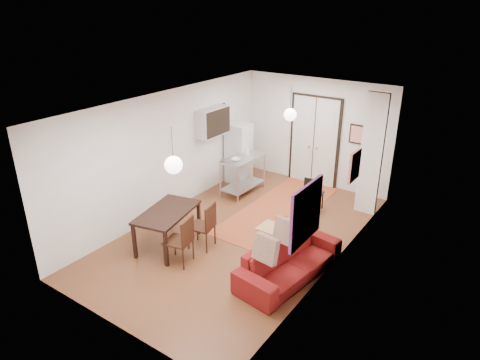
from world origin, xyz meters
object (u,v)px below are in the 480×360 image
Objects in this scene: fridge at (239,153)px; black_side_chair at (316,189)px; sofa at (290,261)px; dining_chair_far at (181,234)px; dining_table at (167,215)px; dining_chair_near at (204,220)px; kitchen_counter at (243,169)px; coffee_table at (279,232)px.

fridge is 2.57m from black_side_chair.
sofa is 2.28× the size of dining_chair_far.
dining_table is 1.60× the size of dining_chair_near.
sofa is at bearing -45.36° from fridge.
dining_table is 1.60× the size of dining_chair_far.
coffee_table is at bearing -38.74° from kitchen_counter.
coffee_table is 1.56m from dining_chair_near.
kitchen_counter is 1.32× the size of dining_chair_far.
kitchen_counter is 1.32× the size of dining_chair_near.
sofa is 2.93m from black_side_chair.
fridge reaches higher than dining_chair_near.
kitchen_counter is 1.48× the size of black_side_chair.
fridge is at bearing 54.40° from sofa.
kitchen_counter is 2.77m from dining_chair_near.
dining_chair_far is at bearing -12.07° from dining_chair_near.
dining_chair_near is (1.36, -3.20, -0.26)m from fridge.
dining_chair_near reaches higher than coffee_table.
fridge is 3.49m from dining_chair_near.
dining_table is at bearing -124.70° from dining_chair_far.
dining_chair_far reaches higher than dining_table.
fridge reaches higher than kitchen_counter.
dining_table is (0.24, -3.09, 0.06)m from kitchen_counter.
black_side_chair is at bearing 94.11° from coffee_table.
black_side_chair reaches higher than coffee_table.
kitchen_counter is at bearing -177.93° from dining_chair_far.
coffee_table is at bearing 109.51° from dining_chair_near.
dining_chair_near is (-1.31, -0.81, 0.23)m from coffee_table.
sofa is 1.42× the size of dining_table.
kitchen_counter reaches higher than coffee_table.
fridge reaches higher than black_side_chair.
dining_chair_far is (-1.31, -1.51, 0.23)m from coffee_table.
black_side_chair reaches higher than dining_table.
coffee_table is 0.54× the size of fridge.
black_side_chair is (1.17, 3.53, -0.06)m from dining_chair_far.
kitchen_counter is (-2.15, 1.84, 0.31)m from coffee_table.
black_side_chair is (1.77, 3.28, -0.20)m from dining_table.
sofa is at bearing 10.34° from dining_table.
coffee_table is at bearing 48.51° from sofa.
coffee_table is 0.91× the size of dining_chair_near.
sofa is at bearing 97.93° from dining_chair_far.
fridge is at bearing -172.84° from dining_chair_far.
coffee_table is at bearing 126.89° from dining_chair_far.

